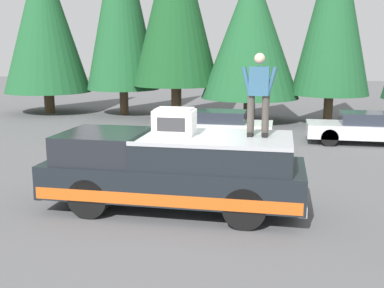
# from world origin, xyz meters

# --- Properties ---
(ground_plane) EXTENTS (90.00, 90.00, 0.00)m
(ground_plane) POSITION_xyz_m (0.00, 0.00, 0.00)
(ground_plane) COLOR #565659
(pickup_truck) EXTENTS (2.01, 5.54, 1.65)m
(pickup_truck) POSITION_xyz_m (-0.03, 0.09, 0.87)
(pickup_truck) COLOR black
(pickup_truck) RESTS_ON ground
(compressor_unit) EXTENTS (0.65, 0.84, 0.56)m
(compressor_unit) POSITION_xyz_m (-0.05, 0.07, 1.93)
(compressor_unit) COLOR silver
(compressor_unit) RESTS_ON pickup_truck
(person_on_truck_bed) EXTENTS (0.29, 0.72, 1.69)m
(person_on_truck_bed) POSITION_xyz_m (0.11, -1.66, 2.55)
(person_on_truck_bed) COLOR #423D38
(person_on_truck_bed) RESTS_ON pickup_truck
(parked_car_silver) EXTENTS (1.64, 4.10, 1.16)m
(parked_car_silver) POSITION_xyz_m (8.25, -5.15, 0.58)
(parked_car_silver) COLOR silver
(parked_car_silver) RESTS_ON ground
(parked_car_white) EXTENTS (1.64, 4.10, 1.16)m
(parked_car_white) POSITION_xyz_m (7.64, 0.21, 0.58)
(parked_car_white) COLOR white
(parked_car_white) RESTS_ON ground
(conifer_left) EXTENTS (3.47, 3.47, 9.09)m
(conifer_left) POSITION_xyz_m (12.54, -4.23, 5.23)
(conifer_left) COLOR #4C3826
(conifer_left) RESTS_ON ground
(conifer_center_left) EXTENTS (4.61, 4.61, 7.27)m
(conifer_center_left) POSITION_xyz_m (12.66, -0.60, 4.21)
(conifer_center_left) COLOR #4C3826
(conifer_center_left) RESTS_ON ground
(conifer_center_right) EXTENTS (4.22, 4.22, 9.82)m
(conifer_center_right) POSITION_xyz_m (13.03, 3.06, 5.73)
(conifer_center_right) COLOR #4C3826
(conifer_center_right) RESTS_ON ground
(conifer_right) EXTENTS (3.78, 3.78, 10.42)m
(conifer_right) POSITION_xyz_m (13.95, 6.14, 5.88)
(conifer_right) COLOR #4C3826
(conifer_right) RESTS_ON ground
(conifer_far_right) EXTENTS (4.56, 4.56, 8.80)m
(conifer_far_right) POSITION_xyz_m (13.81, 10.39, 4.97)
(conifer_far_right) COLOR #4C3826
(conifer_far_right) RESTS_ON ground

